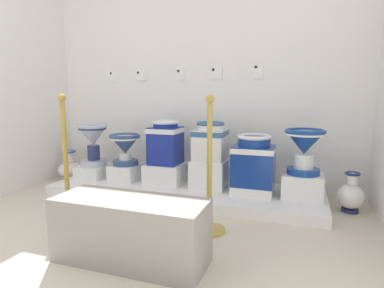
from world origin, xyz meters
TOP-DOWN VIEW (x-y plane):
  - ground_plane at (1.76, 0.76)m, footprint 5.53×5.53m
  - wall_back at (1.76, 2.76)m, footprint 3.73×0.06m
  - display_platform at (1.76, 2.27)m, footprint 2.73×0.87m
  - plinth_block_rightmost at (0.66, 2.31)m, footprint 0.31×0.37m
  - antique_toilet_rightmost at (0.66, 2.31)m, footprint 0.33×0.33m
  - plinth_block_broad_patterned at (1.06, 2.32)m, footprint 0.29×0.32m
  - antique_toilet_broad_patterned at (1.06, 2.32)m, footprint 0.34×0.34m
  - plinth_block_leftmost at (1.53, 2.36)m, footprint 0.39×0.38m
  - antique_toilet_leftmost at (1.53, 2.36)m, footprint 0.31×0.31m
  - plinth_block_squat_floral at (2.01, 2.36)m, footprint 0.35×0.37m
  - antique_toilet_squat_floral at (2.01, 2.36)m, footprint 0.31×0.32m
  - plinth_block_pale_glazed at (2.47, 2.27)m, footprint 0.38×0.35m
  - antique_toilet_pale_glazed at (2.47, 2.27)m, footprint 0.39×0.33m
  - plinth_block_slender_white at (2.91, 2.28)m, footprint 0.35×0.31m
  - antique_toilet_slender_white at (2.91, 2.28)m, footprint 0.35×0.35m
  - info_placard_first at (0.69, 2.72)m, footprint 0.11×0.01m
  - info_placard_second at (1.07, 2.72)m, footprint 0.12×0.01m
  - info_placard_third at (1.56, 2.72)m, footprint 0.09×0.01m
  - info_placard_fourth at (1.98, 2.72)m, footprint 0.12×0.01m
  - info_placard_fifth at (2.43, 2.72)m, footprint 0.09×0.01m
  - decorative_vase_corner at (0.23, 2.41)m, footprint 0.29×0.29m
  - decorative_vase_companion at (3.32, 2.32)m, footprint 0.23×0.23m
  - stanchion_post_near_left at (1.02, 1.44)m, footprint 0.23×0.23m
  - stanchion_post_near_right at (2.25, 1.51)m, footprint 0.24×0.24m
  - museum_bench at (1.92, 0.93)m, footprint 0.94×0.36m

SIDE VIEW (x-z plane):
  - ground_plane at x=1.76m, z-range -0.02..0.00m
  - display_platform at x=1.76m, z-range 0.00..0.10m
  - plinth_block_pale_glazed at x=2.47m, z-range 0.10..0.18m
  - decorative_vase_corner at x=0.23m, z-range -0.04..0.33m
  - decorative_vase_companion at x=3.32m, z-range -0.03..0.33m
  - plinth_block_rightmost at x=0.66m, z-range 0.10..0.23m
  - plinth_block_broad_patterned at x=1.06m, z-range 0.10..0.26m
  - plinth_block_leftmost at x=1.53m, z-range 0.10..0.30m
  - museum_bench at x=1.92m, z-range 0.00..0.40m
  - plinth_block_slender_white at x=2.91m, z-range 0.10..0.32m
  - plinth_block_squat_floral at x=2.01m, z-range 0.10..0.37m
  - stanchion_post_near_right at x=2.25m, z-range -0.19..0.83m
  - stanchion_post_near_left at x=1.02m, z-range -0.18..0.86m
  - antique_toilet_pale_glazed at x=2.47m, z-range 0.19..0.66m
  - antique_toilet_broad_patterned at x=1.06m, z-range 0.31..0.65m
  - antique_toilet_rightmost at x=0.66m, z-range 0.30..0.76m
  - antique_toilet_leftmost at x=1.53m, z-range 0.31..0.77m
  - antique_toilet_squat_floral at x=2.01m, z-range 0.38..0.77m
  - antique_toilet_slender_white at x=2.91m, z-range 0.38..0.78m
  - info_placard_first at x=0.69m, z-range 1.19..1.32m
  - info_placard_second at x=1.07m, z-range 1.20..1.31m
  - info_placard_third at x=1.56m, z-range 1.20..1.32m
  - info_placard_fourth at x=1.98m, z-range 1.19..1.33m
  - info_placard_fifth at x=2.43m, z-range 1.19..1.34m
  - wall_back at x=1.76m, z-range 0.00..2.96m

